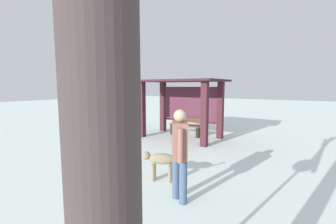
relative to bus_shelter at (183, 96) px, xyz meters
name	(u,v)px	position (x,y,z in m)	size (l,w,h in m)	color
ground_plane	(180,137)	(0.00, -0.17, -1.64)	(60.00, 60.00, 0.00)	white
bus_shelter	(183,96)	(0.00, 0.00, 0.00)	(3.33, 2.08, 2.28)	#421D25
bench_left_inside	(186,127)	(0.00, 0.28, -1.28)	(1.40, 0.38, 0.74)	brown
person_walking	(180,148)	(2.54, -4.50, -0.68)	(0.47, 0.59, 1.63)	#8B5D4F
dog	(160,161)	(1.75, -4.00, -1.19)	(0.83, 0.43, 0.66)	#87795B
bare_tree	(88,76)	(3.76, -7.24, 0.43)	(1.00, 1.63, 4.31)	#3D3232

